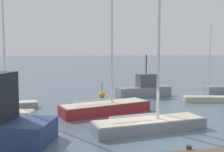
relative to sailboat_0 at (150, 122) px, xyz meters
The scene contains 7 objects.
ground_plane 1.05m from the sailboat_0, 76.54° to the right, with size 600.00×600.00×0.00m, color slate.
sailboat_0 is the anchor object (origin of this frame).
sailboat_1 13.50m from the sailboat_0, 143.58° to the left, with size 6.39×2.18×11.77m.
sailboat_4 11.87m from the sailboat_0, 45.14° to the left, with size 4.33×2.04×7.65m.
sailboat_6 5.51m from the sailboat_0, 112.15° to the left, with size 7.62×4.37×10.61m.
fishing_boat_1 13.18m from the sailboat_0, 75.25° to the left, with size 6.39×2.93×4.63m.
channel_buoy_0 12.57m from the sailboat_0, 96.61° to the left, with size 0.65×0.65×1.66m.
Camera 1 is at (-5.24, -15.01, 5.00)m, focal length 42.74 mm.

